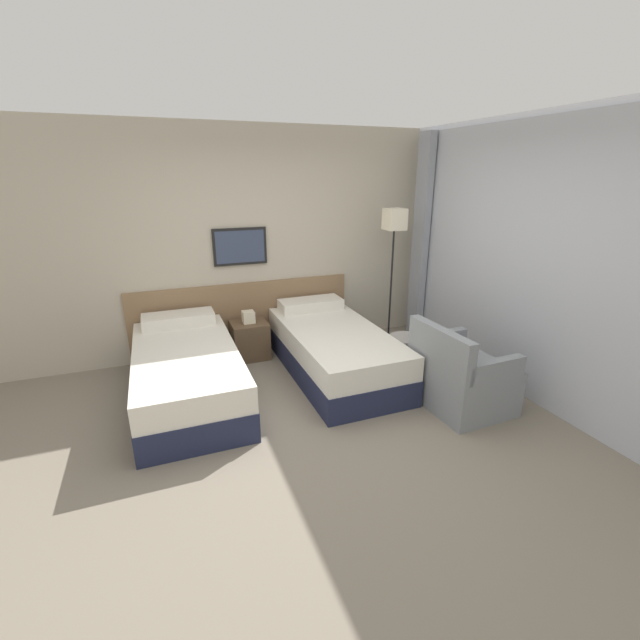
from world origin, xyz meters
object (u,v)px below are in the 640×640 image
Objects in this scene: nightstand at (250,339)px; bed_near_door at (187,372)px; floor_lamp at (394,233)px; bed_near_window at (334,350)px; armchair at (460,378)px; side_table at (405,351)px.

bed_near_door is at bearing -136.44° from nightstand.
nightstand is at bearing 171.15° from floor_lamp.
bed_near_window is 2.34× the size of armchair.
nightstand is 2.49m from armchair.
floor_lamp is 2.03× the size of armchair.
floor_lamp is 1.51m from side_table.
side_table is at bearing 15.91° from armchair.
bed_near_door is at bearing 168.12° from side_table.
armchair reaches higher than nightstand.
side_table is at bearing -11.88° from bed_near_door.
armchair is at bearing -48.79° from nightstand.
bed_near_door is 2.88m from floor_lamp.
bed_near_door is 1.10m from nightstand.
bed_near_window is at bearing 0.00° from bed_near_door.
floor_lamp is at bearing 10.56° from bed_near_door.
nightstand is at bearing 43.56° from bed_near_door.
nightstand is (-0.80, 0.76, -0.04)m from bed_near_window.
bed_near_door is 3.44× the size of nightstand.
bed_near_window is at bearing -43.56° from nightstand.
bed_near_door is 1.59m from bed_near_window.
bed_near_door is 1.16× the size of floor_lamp.
armchair reaches higher than bed_near_window.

